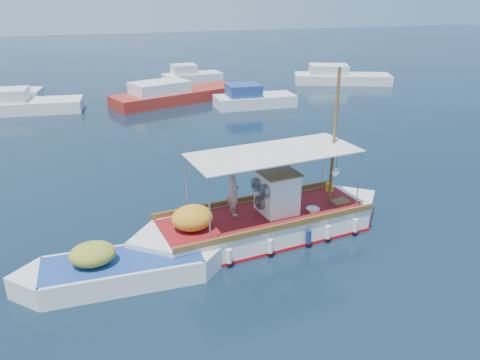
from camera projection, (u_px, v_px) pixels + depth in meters
name	position (u px, v px, depth m)	size (l,w,h in m)	color
ground	(272.00, 224.00, 16.39)	(160.00, 160.00, 0.00)	black
fishing_caique	(262.00, 223.00, 15.42)	(9.08, 3.18, 5.58)	white
dinghy	(121.00, 271.00, 13.15)	(6.08, 1.77, 1.48)	white
bg_boat_nw	(19.00, 105.00, 31.10)	(7.76, 3.27, 1.80)	silver
bg_boat_n	(175.00, 95.00, 34.08)	(10.18, 5.84, 1.80)	#A4261B
bg_boat_ne	(252.00, 100.00, 32.66)	(5.62, 2.36, 1.80)	silver
bg_boat_e	(339.00, 78.00, 40.82)	(8.59, 5.40, 1.80)	silver
bg_boat_far_n	(191.00, 77.00, 41.19)	(5.24, 2.45, 1.80)	silver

